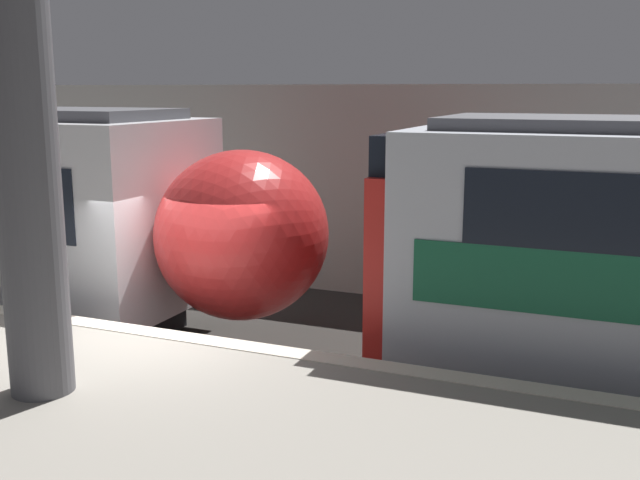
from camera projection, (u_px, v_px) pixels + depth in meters
name	position (u px, v px, depth m)	size (l,w,h in m)	color
ground_plane	(149.00, 414.00, 9.20)	(120.00, 120.00, 0.00)	#282623
station_rear_barrier	(337.00, 190.00, 14.46)	(50.00, 0.15, 4.01)	#9E998E
support_pillar_near	(28.00, 189.00, 6.70)	(0.58, 0.58, 3.84)	#56565B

